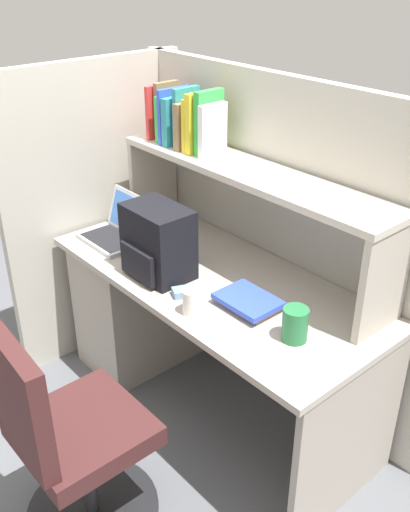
# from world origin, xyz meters

# --- Properties ---
(ground_plane) EXTENTS (8.00, 8.00, 0.00)m
(ground_plane) POSITION_xyz_m (0.00, 0.00, 0.00)
(ground_plane) COLOR #595B60
(desk) EXTENTS (1.60, 0.70, 0.73)m
(desk) POSITION_xyz_m (-0.39, 0.00, 0.40)
(desk) COLOR #AAA093
(desk) RESTS_ON ground_plane
(cubicle_partition_rear) EXTENTS (1.84, 0.05, 1.55)m
(cubicle_partition_rear) POSITION_xyz_m (0.00, 0.38, 0.78)
(cubicle_partition_rear) COLOR #B2ADA0
(cubicle_partition_rear) RESTS_ON ground_plane
(cubicle_partition_left) EXTENTS (0.05, 1.06, 1.55)m
(cubicle_partition_left) POSITION_xyz_m (-0.85, -0.05, 0.78)
(cubicle_partition_left) COLOR #B2ADA0
(cubicle_partition_left) RESTS_ON ground_plane
(overhead_hutch) EXTENTS (1.44, 0.28, 0.45)m
(overhead_hutch) POSITION_xyz_m (0.00, 0.20, 1.08)
(overhead_hutch) COLOR #B3A99C
(overhead_hutch) RESTS_ON desk
(reference_books_on_shelf) EXTENTS (0.41, 0.18, 0.28)m
(reference_books_on_shelf) POSITION_xyz_m (-0.41, 0.20, 1.30)
(reference_books_on_shelf) COLOR red
(reference_books_on_shelf) RESTS_ON overhead_hutch
(laptop) EXTENTS (0.31, 0.26, 0.22)m
(laptop) POSITION_xyz_m (-0.58, -0.11, 0.78)
(laptop) COLOR #B7BABF
(laptop) RESTS_ON desk
(backpack) EXTENTS (0.30, 0.23, 0.32)m
(backpack) POSITION_xyz_m (-0.18, -0.17, 0.88)
(backpack) COLOR black
(backpack) RESTS_ON desk
(computer_mouse) EXTENTS (0.10, 0.12, 0.03)m
(computer_mouse) POSITION_xyz_m (0.04, -0.19, 0.75)
(computer_mouse) COLOR #7299C6
(computer_mouse) RESTS_ON desk
(paper_cup) EXTENTS (0.08, 0.08, 0.10)m
(paper_cup) POSITION_xyz_m (0.16, -0.25, 0.78)
(paper_cup) COLOR white
(paper_cup) RESTS_ON desk
(snack_canister) EXTENTS (0.10, 0.10, 0.13)m
(snack_canister) POSITION_xyz_m (0.54, -0.08, 0.80)
(snack_canister) COLOR #26723F
(snack_canister) RESTS_ON desk
(desk_book_stack) EXTENTS (0.25, 0.18, 0.05)m
(desk_book_stack) POSITION_xyz_m (0.27, -0.06, 0.75)
(desk_book_stack) COLOR olive
(desk_book_stack) RESTS_ON desk
(office_chair) EXTENTS (0.52, 0.52, 0.93)m
(office_chair) POSITION_xyz_m (0.16, -0.84, 0.39)
(office_chair) COLOR black
(office_chair) RESTS_ON ground_plane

